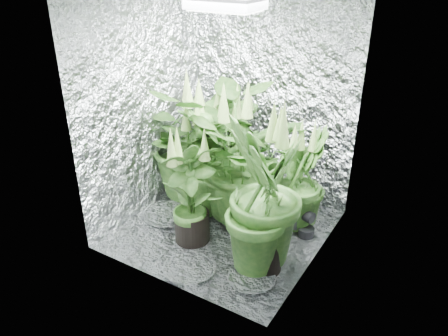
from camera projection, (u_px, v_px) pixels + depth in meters
ground at (225, 229)px, 3.76m from camera, size 1.60×1.60×0.00m
walls at (225, 119)px, 3.31m from camera, size 1.62×1.62×2.00m
grow_lamp at (225, 4)px, 2.95m from camera, size 0.50×0.30×0.22m
plant_a at (193, 142)px, 4.00m from camera, size 1.15×1.15×1.21m
plant_b at (231, 146)px, 4.09m from camera, size 0.76×0.76×1.12m
plant_c at (301, 180)px, 3.62m from camera, size 0.53×0.53×0.96m
plant_d at (203, 163)px, 3.81m from camera, size 0.76×0.76×1.06m
plant_e at (238, 160)px, 3.63m from camera, size 1.02×1.02×1.24m
plant_f at (191, 193)px, 3.43m from camera, size 0.66×0.66×0.98m
plant_g at (264, 198)px, 3.03m from camera, size 0.81×0.81×1.30m
circulation_fan at (304, 220)px, 3.62m from camera, size 0.17×0.29×0.34m
plant_label at (268, 239)px, 3.11m from camera, size 0.06×0.05×0.08m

